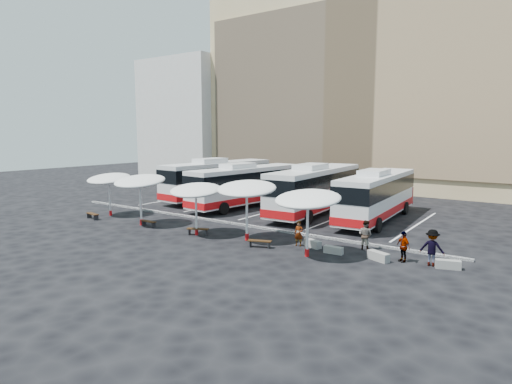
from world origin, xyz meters
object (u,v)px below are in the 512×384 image
Objects in this scene: bus_0 at (218,178)px; sunshade_1 at (140,181)px; sunshade_0 at (109,179)px; conc_bench_2 at (378,256)px; bus_2 at (316,188)px; wood_bench_0 at (92,215)px; wood_bench_2 at (198,230)px; passenger_3 at (432,248)px; passenger_0 at (299,234)px; bus_1 at (246,184)px; conc_bench_0 at (313,244)px; passenger_2 at (403,247)px; sunshade_3 at (247,189)px; conc_bench_1 at (333,250)px; wood_bench_1 at (149,222)px; sunshade_4 at (308,199)px; bus_3 at (377,194)px; passenger_1 at (365,235)px; conc_bench_3 at (448,264)px; wood_bench_3 at (259,242)px; sunshade_2 at (196,190)px.

bus_0 reaches higher than sunshade_1.
conc_bench_2 is (22.60, 0.43, -2.83)m from sunshade_0.
bus_2 is 2.95× the size of sunshade_1.
wood_bench_0 is 10.58m from wood_bench_2.
conc_bench_2 is 0.66× the size of passenger_3.
wood_bench_0 is 1.01× the size of passenger_0.
passenger_0 is (10.96, -9.42, -1.32)m from bus_1.
bus_2 is at bearing 116.48° from conc_bench_0.
passenger_0 is 6.14m from passenger_2.
passenger_0 is 0.80× the size of passenger_3.
sunshade_3 is 14.48m from wood_bench_0.
passenger_3 is at bearing 8.07° from wood_bench_2.
conc_bench_1 is (6.55, -10.45, -1.98)m from bus_2.
wood_bench_1 is at bearing 7.26° from wood_bench_0.
sunshade_4 reaches higher than wood_bench_2.
sunshade_0 is at bearing -152.78° from bus_3.
bus_3 reaches higher than sunshade_1.
passenger_1 reaches higher than conc_bench_0.
wood_bench_2 is at bearing -172.52° from conc_bench_3.
sunshade_1 is at bearing -175.27° from conc_bench_2.
sunshade_3 is 3.11× the size of wood_bench_0.
sunshade_1 reaches higher than conc_bench_2.
conc_bench_2 is at bearing 4.05° from conc_bench_1.
conc_bench_0 is at bearing 36.31° from passenger_1.
conc_bench_0 is (13.35, 1.80, -3.06)m from sunshade_1.
bus_3 is 8.34× the size of wood_bench_0.
sunshade_1 is 5.80m from wood_bench_0.
wood_bench_3 is 1.35× the size of conc_bench_1.
passenger_2 is (13.04, 1.89, 0.48)m from wood_bench_2.
passenger_3 is at bearing 13.59° from wood_bench_3.
bus_3 is at bearing 1.34° from bus_0.
bus_1 reaches higher than sunshade_3.
sunshade_3 is 4.40× the size of conc_bench_1.
conc_bench_3 is at bearing 37.21° from passenger_2.
bus_1 is 0.96× the size of bus_2.
bus_2 is 13.86m from conc_bench_2.
passenger_0 is at bearing -176.55° from conc_bench_3.
sunshade_4 is 7.82m from conc_bench_3.
sunshade_3 is at bearing -115.28° from bus_3.
wood_bench_1 is (-0.70, -11.06, -1.77)m from bus_1.
wood_bench_2 is at bearing 1.00° from sunshade_1.
bus_0 reaches higher than conc_bench_0.
sunshade_1 is at bearing 3.11° from passenger_3.
passenger_2 reaches higher than conc_bench_1.
wood_bench_2 is at bearing -172.88° from conc_bench_1.
bus_0 is at bearing 147.63° from conc_bench_1.
wood_bench_0 reaches higher than conc_bench_1.
sunshade_3 is at bearing 12.45° from sunshade_2.
sunshade_4 is 3.34m from passenger_0.
bus_0 is at bearing 138.17° from passenger_0.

